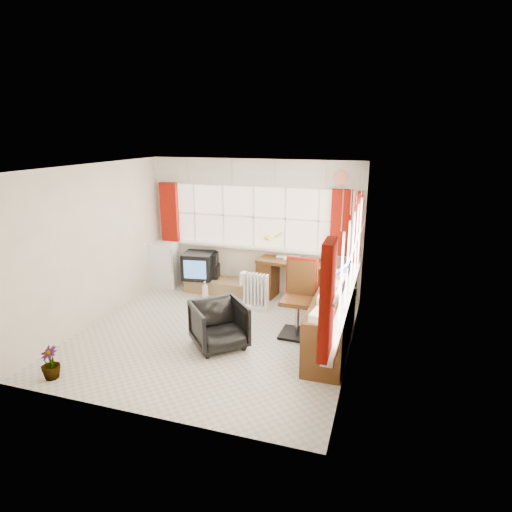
{
  "coord_description": "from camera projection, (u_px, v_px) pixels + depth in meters",
  "views": [
    {
      "loc": [
        2.39,
        -5.42,
        2.96
      ],
      "look_at": [
        0.49,
        0.55,
        1.14
      ],
      "focal_mm": 30.0,
      "sensor_mm": 36.0,
      "label": 1
    }
  ],
  "objects": [
    {
      "name": "window_right",
      "position": [
        348.0,
        290.0,
        5.65
      ],
      "size": [
        0.12,
        3.7,
        3.6
      ],
      "color": "beige",
      "rests_on": "room_walls"
    },
    {
      "name": "hifi_stack",
      "position": [
        202.0,
        265.0,
        8.29
      ],
      "size": [
        0.74,
        0.56,
        0.48
      ],
      "color": "black",
      "rests_on": "tv_bench"
    },
    {
      "name": "task_chair",
      "position": [
        300.0,
        294.0,
        6.41
      ],
      "size": [
        0.49,
        0.52,
        1.16
      ],
      "color": "black",
      "rests_on": "ground"
    },
    {
      "name": "room_walls",
      "position": [
        211.0,
        239.0,
        6.06
      ],
      "size": [
        4.0,
        4.0,
        4.0
      ],
      "color": "beige",
      "rests_on": "ground"
    },
    {
      "name": "mini_fridge",
      "position": [
        165.0,
        263.0,
        8.52
      ],
      "size": [
        0.58,
        0.58,
        0.89
      ],
      "color": "white",
      "rests_on": "ground"
    },
    {
      "name": "radiator",
      "position": [
        256.0,
        295.0,
        7.33
      ],
      "size": [
        0.45,
        0.21,
        0.65
      ],
      "color": "white",
      "rests_on": "ground"
    },
    {
      "name": "file_tray",
      "position": [
        345.0,
        288.0,
        6.11
      ],
      "size": [
        0.34,
        0.38,
        0.11
      ],
      "primitive_type": "cube",
      "rotation": [
        0.0,
        0.0,
        0.34
      ],
      "color": "black",
      "rests_on": "credenza"
    },
    {
      "name": "spray_bottle_a",
      "position": [
        205.0,
        289.0,
        7.9
      ],
      "size": [
        0.13,
        0.13,
        0.32
      ],
      "primitive_type": "imported",
      "rotation": [
        0.0,
        0.0,
        0.04
      ],
      "color": "silver",
      "rests_on": "ground"
    },
    {
      "name": "desk",
      "position": [
        294.0,
        277.0,
        7.77
      ],
      "size": [
        1.36,
        0.78,
        0.79
      ],
      "color": "#583314",
      "rests_on": "ground"
    },
    {
      "name": "window_back",
      "position": [
        253.0,
        244.0,
        7.99
      ],
      "size": [
        3.7,
        0.12,
        3.6
      ],
      "color": "beige",
      "rests_on": "room_walls"
    },
    {
      "name": "desk_lamp",
      "position": [
        282.0,
        240.0,
        7.86
      ],
      "size": [
        0.18,
        0.17,
        0.44
      ],
      "color": "yellow",
      "rests_on": "desk"
    },
    {
      "name": "tv_bench",
      "position": [
        223.0,
        286.0,
        8.18
      ],
      "size": [
        1.4,
        0.5,
        0.25
      ],
      "primitive_type": "cube",
      "color": "olive",
      "rests_on": "ground"
    },
    {
      "name": "flower_vase",
      "position": [
        50.0,
        363.0,
        5.29
      ],
      "size": [
        0.28,
        0.28,
        0.42
      ],
      "primitive_type": "imported",
      "rotation": [
        0.0,
        0.0,
        -0.23
      ],
      "color": "black",
      "rests_on": "ground"
    },
    {
      "name": "overhead_cabinets",
      "position": [
        295.0,
        181.0,
        6.46
      ],
      "size": [
        3.98,
        3.98,
        0.48
      ],
      "color": "silver",
      "rests_on": "room_walls"
    },
    {
      "name": "spray_bottle_b",
      "position": [
        230.0,
        303.0,
        7.44
      ],
      "size": [
        0.09,
        0.09,
        0.18
      ],
      "primitive_type": "imported",
      "rotation": [
        0.0,
        0.0,
        -0.15
      ],
      "color": "#8DD3CD",
      "rests_on": "ground"
    },
    {
      "name": "crt_tv",
      "position": [
        199.0,
        266.0,
        8.16
      ],
      "size": [
        0.62,
        0.59,
        0.5
      ],
      "color": "black",
      "rests_on": "tv_bench"
    },
    {
      "name": "office_chair",
      "position": [
        219.0,
        325.0,
        6.05
      ],
      "size": [
        1.01,
        1.01,
        0.66
      ],
      "primitive_type": "imported",
      "rotation": [
        0.0,
        0.0,
        0.74
      ],
      "color": "black",
      "rests_on": "ground"
    },
    {
      "name": "curtains",
      "position": [
        290.0,
        232.0,
        6.65
      ],
      "size": [
        3.83,
        3.83,
        1.15
      ],
      "color": "#981508",
      "rests_on": "room_walls"
    },
    {
      "name": "ground",
      "position": [
        214.0,
        335.0,
        6.48
      ],
      "size": [
        4.0,
        4.0,
        0.0
      ],
      "primitive_type": "plane",
      "color": "beige",
      "rests_on": "ground"
    },
    {
      "name": "credenza",
      "position": [
        332.0,
        320.0,
        6.05
      ],
      "size": [
        0.5,
        2.0,
        0.85
      ],
      "color": "#583314",
      "rests_on": "ground"
    }
  ]
}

